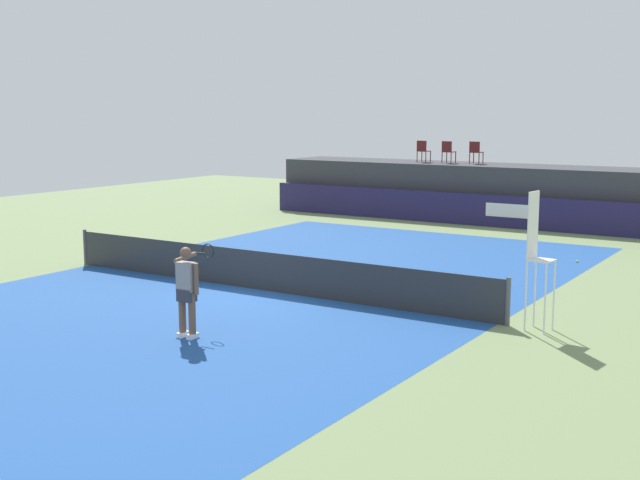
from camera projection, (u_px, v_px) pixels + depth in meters
ground_plane at (327, 270)px, 22.48m from camera, size 48.00×48.00×0.00m
court_inner at (262, 290)px, 19.98m from camera, size 12.00×22.00×0.00m
sponsor_wall at (475, 210)px, 31.11m from camera, size 18.00×0.22×1.20m
spectator_platform at (493, 192)px, 32.53m from camera, size 18.00×2.80×2.20m
spectator_chair_far_left at (423, 150)px, 33.77m from camera, size 0.46×0.46×0.89m
spectator_chair_left at (448, 151)px, 33.16m from camera, size 0.46×0.46×0.89m
spectator_chair_center at (476, 151)px, 32.81m from camera, size 0.45×0.45×0.89m
umpire_chair at (537, 251)px, 16.15m from camera, size 0.49×0.49×2.76m
tennis_net at (262, 271)px, 19.91m from camera, size 12.40×0.02×0.95m
net_post_near at (85, 247)px, 23.21m from camera, size 0.10×0.10×1.00m
net_post_far at (508, 302)px, 16.60m from camera, size 0.10×0.10×1.00m
tennis_player at (187, 289)px, 15.67m from camera, size 0.71×1.12×1.77m
tennis_ball at (577, 261)px, 23.57m from camera, size 0.07×0.07×0.07m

